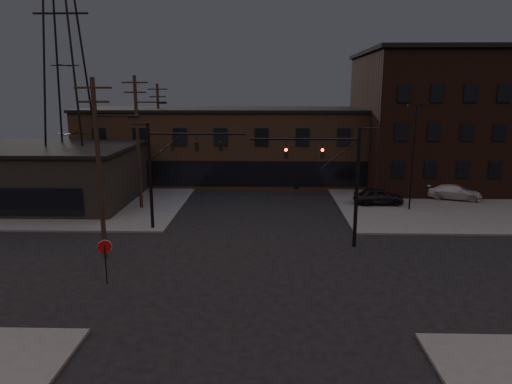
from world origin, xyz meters
TOP-DOWN VIEW (x-y plane):
  - ground at (0.00, 0.00)m, footprint 140.00×140.00m
  - sidewalk_ne at (22.00, 22.00)m, footprint 30.00×30.00m
  - sidewalk_nw at (-22.00, 22.00)m, footprint 30.00×30.00m
  - building_row at (0.00, 28.00)m, footprint 40.00×12.00m
  - building_right at (22.00, 26.00)m, footprint 22.00×16.00m
  - building_left at (-20.00, 16.00)m, footprint 16.00×12.00m
  - traffic_signal_near at (5.36, 4.50)m, footprint 7.12×0.24m
  - traffic_signal_far at (-6.72, 8.00)m, footprint 7.12×0.24m
  - stop_sign at (-8.00, -1.99)m, footprint 0.72×0.33m
  - utility_pole_near at (-9.43, 2.00)m, footprint 3.70×0.28m
  - utility_pole_mid at (-10.44, 14.00)m, footprint 3.70×0.28m
  - utility_pole_far at (-11.50, 26.00)m, footprint 2.20×0.28m
  - transmission_tower at (-18.00, 18.00)m, footprint 7.00×7.00m
  - lot_light_a at (13.00, 14.00)m, footprint 1.50×0.28m
  - lot_light_b at (19.00, 19.00)m, footprint 1.50×0.28m
  - parked_car_lot_a at (10.71, 15.67)m, footprint 4.43×1.83m
  - parked_car_lot_b at (18.36, 17.93)m, footprint 5.31×3.43m
  - car_crossing at (3.90, 24.05)m, footprint 2.86×4.47m

SIDE VIEW (x-z plane):
  - ground at x=0.00m, z-range 0.00..0.00m
  - sidewalk_ne at x=22.00m, z-range 0.00..0.15m
  - sidewalk_nw at x=-22.00m, z-range 0.00..0.15m
  - car_crossing at x=3.90m, z-range 0.00..1.39m
  - parked_car_lot_b at x=18.36m, z-range 0.15..1.58m
  - parked_car_lot_a at x=10.71m, z-range 0.15..1.65m
  - stop_sign at x=-8.00m, z-range 0.60..3.08m
  - building_left at x=-20.00m, z-range 0.00..5.00m
  - building_row at x=0.00m, z-range 0.00..8.00m
  - traffic_signal_near at x=5.36m, z-range 0.93..8.93m
  - traffic_signal_far at x=-6.72m, z-range 1.01..9.01m
  - lot_light_a at x=13.00m, z-range 0.94..10.08m
  - lot_light_b at x=19.00m, z-range 0.94..10.08m
  - utility_pole_far at x=-11.50m, z-range 0.28..11.28m
  - utility_pole_near at x=-9.43m, z-range 0.37..11.37m
  - utility_pole_mid at x=-10.44m, z-range 0.38..11.88m
  - building_right at x=22.00m, z-range 0.00..14.00m
  - transmission_tower at x=-18.00m, z-range 0.00..25.00m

